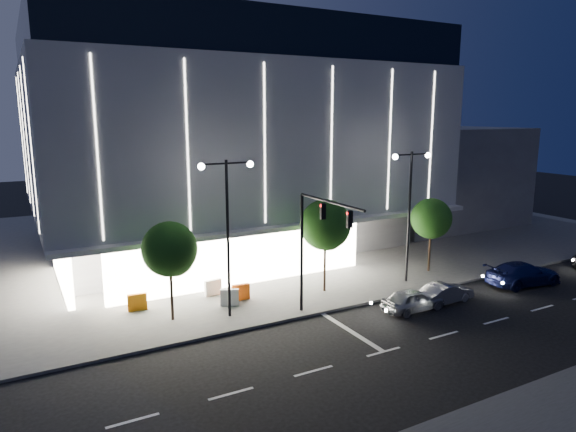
# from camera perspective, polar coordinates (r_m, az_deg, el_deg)

# --- Properties ---
(ground) EXTENTS (160.00, 160.00, 0.00)m
(ground) POSITION_cam_1_polar(r_m,az_deg,el_deg) (26.30, 4.94, -14.45)
(ground) COLOR black
(ground) RESTS_ON ground
(sidewalk_museum) EXTENTS (70.00, 40.00, 0.15)m
(sidewalk_museum) POSITION_cam_1_polar(r_m,az_deg,el_deg) (48.66, -5.76, -2.25)
(sidewalk_museum) COLOR #474747
(sidewalk_museum) RESTS_ON ground
(museum) EXTENTS (30.00, 25.80, 18.00)m
(museum) POSITION_cam_1_polar(r_m,az_deg,el_deg) (45.05, -7.54, 8.47)
(museum) COLOR #4C4C51
(museum) RESTS_ON ground
(annex_building) EXTENTS (16.00, 20.00, 10.00)m
(annex_building) POSITION_cam_1_polar(r_m,az_deg,el_deg) (59.05, 13.33, 4.74)
(annex_building) COLOR #4C4C51
(annex_building) RESTS_ON ground
(traffic_mast) EXTENTS (0.33, 5.89, 7.07)m
(traffic_mast) POSITION_cam_1_polar(r_m,az_deg,el_deg) (27.79, 3.05, -2.00)
(traffic_mast) COLOR black
(traffic_mast) RESTS_ON ground
(street_lamp_west) EXTENTS (3.16, 0.36, 9.00)m
(street_lamp_west) POSITION_cam_1_polar(r_m,az_deg,el_deg) (28.17, -6.75, 0.05)
(street_lamp_west) COLOR black
(street_lamp_west) RESTS_ON ground
(street_lamp_east) EXTENTS (3.16, 0.36, 9.00)m
(street_lamp_east) POSITION_cam_1_polar(r_m,az_deg,el_deg) (35.04, 13.39, 2.03)
(street_lamp_east) COLOR black
(street_lamp_east) RESTS_ON ground
(tree_left) EXTENTS (3.02, 3.02, 5.72)m
(tree_left) POSITION_cam_1_polar(r_m,az_deg,el_deg) (28.63, -12.97, -3.93)
(tree_left) COLOR black
(tree_left) RESTS_ON ground
(tree_mid) EXTENTS (3.25, 3.25, 6.15)m
(tree_mid) POSITION_cam_1_polar(r_m,az_deg,el_deg) (32.56, 4.19, -1.29)
(tree_mid) COLOR black
(tree_mid) RESTS_ON ground
(tree_right) EXTENTS (2.91, 2.91, 5.51)m
(tree_right) POSITION_cam_1_polar(r_m,az_deg,el_deg) (38.18, 15.62, -0.50)
(tree_right) COLOR black
(tree_right) RESTS_ON ground
(car_lead) EXTENTS (3.95, 1.61, 1.34)m
(car_lead) POSITION_cam_1_polar(r_m,az_deg,el_deg) (31.42, 13.73, -9.03)
(car_lead) COLOR gray
(car_lead) RESTS_ON ground
(car_second) EXTENTS (3.86, 1.51, 1.25)m
(car_second) POSITION_cam_1_polar(r_m,az_deg,el_deg) (33.23, 17.11, -8.17)
(car_second) COLOR #97989E
(car_second) RESTS_ON ground
(car_third) EXTENTS (5.66, 2.84, 1.58)m
(car_third) POSITION_cam_1_polar(r_m,az_deg,el_deg) (38.36, 24.68, -5.85)
(car_third) COLOR navy
(car_third) RESTS_ON ground
(barrier_a) EXTENTS (1.12, 0.38, 1.00)m
(barrier_a) POSITION_cam_1_polar(r_m,az_deg,el_deg) (31.48, -16.40, -9.17)
(barrier_a) COLOR orange
(barrier_a) RESTS_ON sidewalk_museum
(barrier_b) EXTENTS (1.11, 0.65, 1.00)m
(barrier_b) POSITION_cam_1_polar(r_m,az_deg,el_deg) (31.20, -6.51, -8.96)
(barrier_b) COLOR silver
(barrier_b) RESTS_ON sidewalk_museum
(barrier_c) EXTENTS (1.12, 0.33, 1.00)m
(barrier_c) POSITION_cam_1_polar(r_m,az_deg,el_deg) (31.99, -5.27, -8.41)
(barrier_c) COLOR #EB550D
(barrier_c) RESTS_ON sidewalk_museum
(barrier_d) EXTENTS (1.12, 0.40, 1.00)m
(barrier_d) POSITION_cam_1_polar(r_m,az_deg,el_deg) (33.02, -8.33, -7.85)
(barrier_d) COLOR white
(barrier_d) RESTS_ON sidewalk_museum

